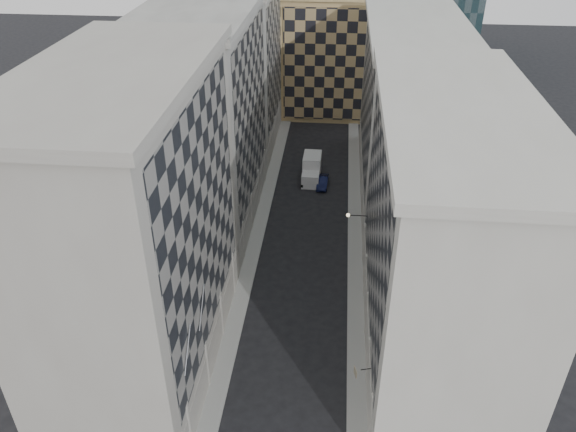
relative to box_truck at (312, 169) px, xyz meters
The scene contains 13 objects.
sidewalk_west 13.60m from the box_truck, 111.93° to the right, with size 1.50×100.00×0.15m, color gray.
sidewalk_east 13.75m from the box_truck, 66.59° to the right, with size 1.50×100.00×0.15m, color gray.
bldg_left_a 34.95m from the box_truck, 108.71° to the right, with size 10.80×22.80×23.70m.
bldg_left_b 17.50m from the box_truck, 138.18° to the right, with size 10.80×22.80×22.70m.
bldg_left_c 18.97m from the box_truck, 130.69° to the left, with size 10.80×22.80×21.70m.
bldg_right_a 31.05m from the box_truck, 68.12° to the right, with size 10.80×26.80×20.70m.
bldg_right_b 14.01m from the box_truck, ahead, with size 10.80×28.80×19.70m.
tan_block 26.70m from the box_truck, 85.06° to the left, with size 16.80×14.80×18.80m.
flagpoles_left 37.61m from the box_truck, 98.88° to the right, with size 0.10×6.33×2.33m.
bracket_lamp 19.74m from the box_truck, 76.18° to the right, with size 1.98×0.36×0.36m.
box_truck is the anchor object (origin of this frame).
dark_car 2.53m from the box_truck, 52.50° to the right, with size 1.29×3.71×1.22m, color #0E1335.
shop_sign 36.01m from the box_truck, 81.74° to the right, with size 1.18×0.63×0.72m.
Camera 1 is at (2.80, -20.78, 33.75)m, focal length 35.00 mm.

